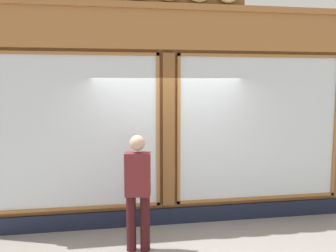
# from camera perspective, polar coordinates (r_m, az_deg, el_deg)

# --- Properties ---
(shop_facade) EXTENTS (6.54, 0.42, 4.24)m
(shop_facade) POSITION_cam_1_polar(r_m,az_deg,el_deg) (6.28, -0.20, 1.82)
(shop_facade) COLOR brown
(shop_facade) RESTS_ON ground_plane
(pedestrian) EXTENTS (0.39, 0.28, 1.69)m
(pedestrian) POSITION_cam_1_polar(r_m,az_deg,el_deg) (5.33, -4.70, -9.53)
(pedestrian) COLOR #3A1316
(pedestrian) RESTS_ON ground_plane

